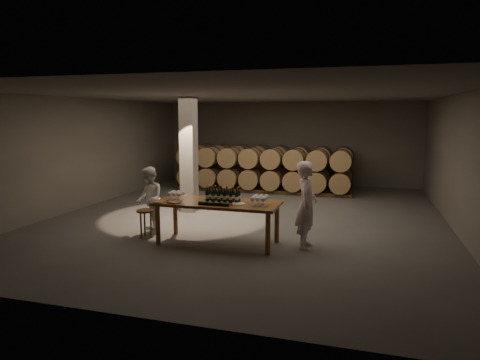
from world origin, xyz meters
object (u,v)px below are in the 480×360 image
(tasting_table, at_px, (218,207))
(stool, at_px, (145,215))
(notebook_near, at_px, (174,202))
(person_man, at_px, (306,205))
(person_woman, at_px, (149,200))
(bottle_cluster, at_px, (223,196))
(plate, at_px, (239,204))

(tasting_table, distance_m, stool, 1.71)
(tasting_table, relative_size, stool, 4.15)
(tasting_table, xyz_separation_m, notebook_near, (-0.82, -0.39, 0.12))
(notebook_near, bearing_deg, tasting_table, 43.82)
(notebook_near, bearing_deg, stool, 176.29)
(stool, relative_size, person_man, 0.35)
(tasting_table, distance_m, notebook_near, 0.91)
(notebook_near, xyz_separation_m, person_man, (2.65, 0.62, -0.02))
(person_woman, bearing_deg, notebook_near, 18.22)
(notebook_near, relative_size, person_woman, 0.16)
(tasting_table, xyz_separation_m, bottle_cluster, (0.09, 0.07, 0.22))
(plate, bearing_deg, bottle_cluster, 157.42)
(plate, distance_m, stool, 2.22)
(notebook_near, distance_m, person_woman, 1.22)
(notebook_near, relative_size, person_man, 0.13)
(bottle_cluster, distance_m, plate, 0.44)
(person_man, distance_m, person_woman, 3.62)
(tasting_table, bearing_deg, stool, -178.78)
(tasting_table, xyz_separation_m, stool, (-1.69, -0.04, -0.28))
(tasting_table, xyz_separation_m, person_man, (1.83, 0.23, 0.10))
(tasting_table, xyz_separation_m, plate, (0.49, -0.10, 0.11))
(bottle_cluster, height_order, notebook_near, bottle_cluster)
(tasting_table, height_order, bottle_cluster, bottle_cluster)
(person_woman, bearing_deg, plate, 44.41)
(notebook_near, height_order, stool, notebook_near)
(tasting_table, bearing_deg, person_man, 7.17)
(bottle_cluster, xyz_separation_m, plate, (0.40, -0.17, -0.11))
(plate, relative_size, notebook_near, 1.10)
(tasting_table, relative_size, person_woman, 1.69)
(notebook_near, bearing_deg, plate, 31.06)
(bottle_cluster, bearing_deg, person_man, 5.25)
(person_man, height_order, person_woman, person_man)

